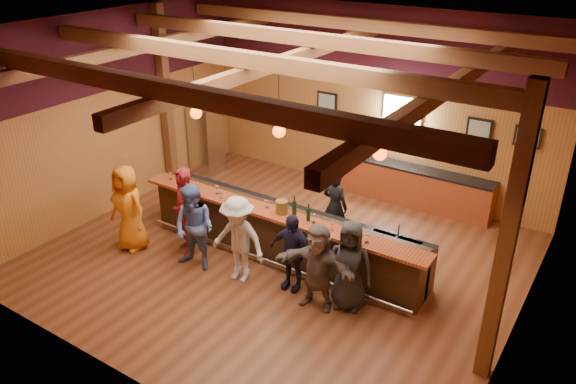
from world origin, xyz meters
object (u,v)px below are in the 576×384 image
object	(u,v)px
stainless_fridge	(206,140)
ice_bucket	(282,207)
customer_denim	(194,228)
customer_white	(238,240)
customer_brown	(317,267)
bottle_a	(294,208)
back_bar_cabinet	(408,185)
customer_navy	(292,252)
bartender	(335,206)
customer_orange	(128,208)
customer_redvest	(184,211)
bar_counter	(285,232)
customer_dark	(349,265)

from	to	relation	value
stainless_fridge	ice_bucket	distance (m)	5.04
ice_bucket	stainless_fridge	bearing A→B (deg)	147.24
customer_denim	customer_white	world-z (taller)	customer_denim
customer_brown	bottle_a	bearing A→B (deg)	133.45
back_bar_cabinet	customer_navy	xyz separation A→B (m)	(-0.45, -4.45, 0.28)
customer_white	bottle_a	world-z (taller)	customer_white
bartender	customer_brown	bearing A→B (deg)	114.14
stainless_fridge	customer_orange	world-z (taller)	customer_orange
customer_navy	bartender	distance (m)	1.99
customer_denim	customer_brown	xyz separation A→B (m)	(2.60, 0.21, -0.06)
customer_redvest	customer_navy	bearing A→B (deg)	31.76
bar_counter	customer_redvest	xyz separation A→B (m)	(-1.77, -0.97, 0.40)
customer_white	ice_bucket	size ratio (longest dim) A/B	6.66
customer_redvest	customer_white	world-z (taller)	customer_redvest
customer_orange	customer_denim	bearing A→B (deg)	6.84
customer_denim	customer_navy	bearing A→B (deg)	8.26
bar_counter	back_bar_cabinet	bearing A→B (deg)	71.66
bottle_a	customer_denim	bearing A→B (deg)	-144.65
customer_denim	bottle_a	bearing A→B (deg)	30.86
back_bar_cabinet	customer_brown	bearing A→B (deg)	-87.34
stainless_fridge	customer_brown	size ratio (longest dim) A/B	1.12
stainless_fridge	customer_orange	bearing A→B (deg)	-71.72
bar_counter	stainless_fridge	bearing A→B (deg)	149.24
bar_counter	customer_navy	xyz separation A→B (m)	(0.73, -0.88, 0.24)
stainless_fridge	customer_dark	bearing A→B (deg)	-28.62
customer_orange	customer_white	bearing A→B (deg)	7.37
customer_white	bartender	bearing A→B (deg)	68.82
customer_white	bottle_a	size ratio (longest dim) A/B	4.40
customer_white	customer_dark	bearing A→B (deg)	7.84
customer_orange	ice_bucket	distance (m)	3.19
stainless_fridge	customer_denim	size ratio (longest dim) A/B	1.03
bar_counter	customer_dark	bearing A→B (deg)	-23.59
customer_orange	customer_redvest	world-z (taller)	customer_redvest
customer_redvest	customer_brown	world-z (taller)	customer_redvest
customer_orange	customer_white	xyz separation A→B (m)	(2.58, 0.29, -0.06)
ice_bucket	bottle_a	bearing A→B (deg)	13.06
bartender	customer_denim	bearing A→B (deg)	57.12
ice_bucket	back_bar_cabinet	bearing A→B (deg)	74.44
back_bar_cabinet	customer_white	xyz separation A→B (m)	(-1.42, -4.77, 0.38)
back_bar_cabinet	customer_orange	world-z (taller)	customer_orange
back_bar_cabinet	stainless_fridge	size ratio (longest dim) A/B	2.22
customer_white	bartender	xyz separation A→B (m)	(0.78, 2.30, -0.08)
customer_orange	ice_bucket	size ratio (longest dim) A/B	7.09
back_bar_cabinet	customer_dark	bearing A→B (deg)	-81.17
bottle_a	customer_orange	bearing A→B (deg)	-158.21
bar_counter	customer_white	size ratio (longest dim) A/B	3.66
customer_brown	ice_bucket	bearing A→B (deg)	141.18
bartender	bottle_a	xyz separation A→B (m)	(-0.18, -1.31, 0.48)
back_bar_cabinet	customer_brown	size ratio (longest dim) A/B	2.48
customer_orange	back_bar_cabinet	bearing A→B (deg)	52.67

